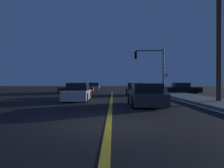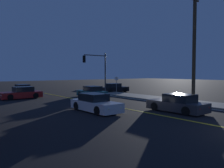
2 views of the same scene
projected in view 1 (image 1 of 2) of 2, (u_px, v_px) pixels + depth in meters
ground_plane at (109, 124)px, 7.96m from camera, size 160.00×160.00×0.00m
sidewalk_right at (204, 100)px, 18.04m from camera, size 3.20×36.42×0.15m
lane_line_center at (111, 101)px, 18.08m from camera, size 0.20×34.40×0.01m
lane_line_edge_right at (180, 101)px, 18.05m from camera, size 0.16×34.40×0.01m
stop_bar at (136, 95)px, 26.68m from camera, size 5.41×0.50×0.01m
car_side_waiting_red at (77, 89)px, 30.48m from camera, size 4.47×2.02×1.34m
car_distant_tail_white at (78, 93)px, 18.37m from camera, size 1.91×4.63×1.34m
car_mid_block_silver at (94, 88)px, 35.81m from camera, size 1.91×4.41×1.34m
car_parked_curb_teal at (135, 90)px, 26.73m from camera, size 2.02×4.34×1.34m
car_far_approaching_charcoal at (146, 96)px, 14.36m from camera, size 2.03×4.47×1.34m
car_following_oncoming_black at (183, 89)px, 30.35m from camera, size 4.39×1.86×1.34m
traffic_signal_near_right at (153, 63)px, 28.94m from camera, size 3.59×0.28×5.63m
utility_pole_right at (219, 19)px, 16.19m from camera, size 1.45×0.33×11.15m
street_sign_corner at (166, 80)px, 26.15m from camera, size 0.56×0.06×2.44m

